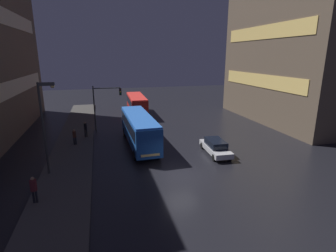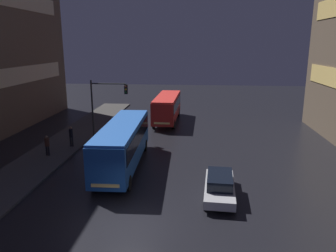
# 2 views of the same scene
# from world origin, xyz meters

# --- Properties ---
(ground_plane) EXTENTS (120.00, 120.00, 0.00)m
(ground_plane) POSITION_xyz_m (0.00, 0.00, 0.00)
(ground_plane) COLOR black
(sidewalk_left) EXTENTS (4.00, 48.00, 0.15)m
(sidewalk_left) POSITION_xyz_m (-9.00, 10.00, 0.07)
(sidewalk_left) COLOR #3D3A38
(sidewalk_left) RESTS_ON ground
(bus_near) EXTENTS (2.72, 10.86, 3.35)m
(bus_near) POSITION_xyz_m (-2.18, 8.13, 2.06)
(bus_near) COLOR #194793
(bus_near) RESTS_ON ground
(bus_far) EXTENTS (2.66, 9.68, 3.12)m
(bus_far) POSITION_xyz_m (-0.31, 23.33, 1.92)
(bus_far) COLOR #AD1E19
(bus_far) RESTS_ON ground
(car_taxi) EXTENTS (2.02, 4.89, 1.43)m
(car_taxi) POSITION_xyz_m (4.67, 3.87, 0.74)
(car_taxi) COLOR #B7B7BC
(car_taxi) RESTS_ON ground
(pedestrian_near) EXTENTS (0.47, 0.47, 1.81)m
(pedestrian_near) POSITION_xyz_m (-7.84, 12.41, 1.20)
(pedestrian_near) COLOR black
(pedestrian_near) RESTS_ON sidewalk_left
(pedestrian_far) EXTENTS (0.52, 0.52, 1.69)m
(pedestrian_far) POSITION_xyz_m (-8.87, 9.86, 1.15)
(pedestrian_far) COLOR black
(pedestrian_far) RESTS_ON sidewalk_left
(traffic_light_main) EXTENTS (3.55, 0.35, 5.72)m
(traffic_light_main) POSITION_xyz_m (-5.47, 15.36, 3.91)
(traffic_light_main) COLOR #2D2D2D
(traffic_light_main) RESTS_ON ground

